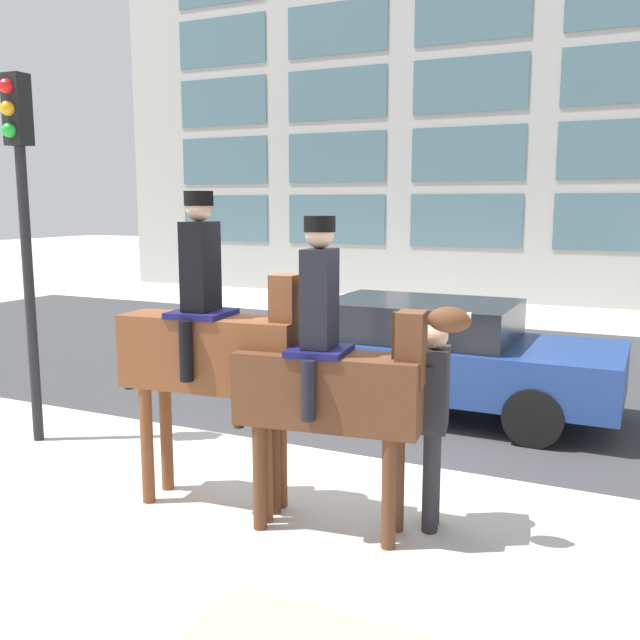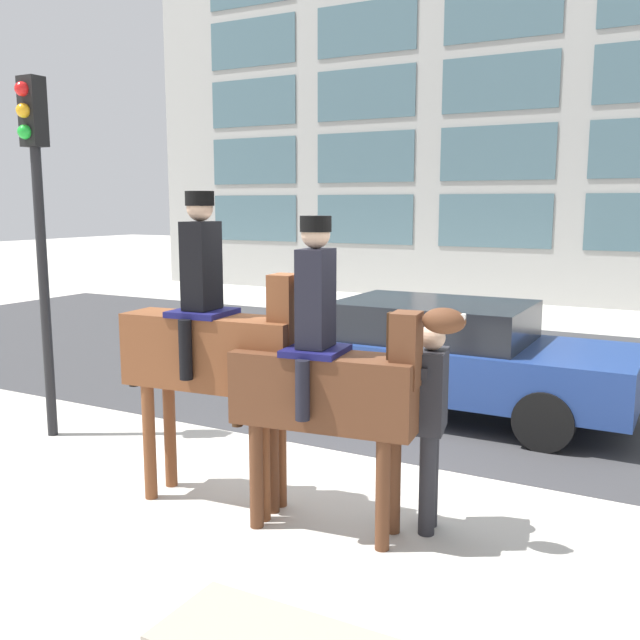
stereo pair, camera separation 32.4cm
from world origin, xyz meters
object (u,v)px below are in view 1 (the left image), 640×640
object	(u,v)px
traffic_light	(22,200)
street_car_near_lane	(427,353)
mounted_horse_companion	(333,379)
mounted_horse_lead	(214,345)
pedestrian_bystander	(431,410)

from	to	relation	value
traffic_light	street_car_near_lane	bearing A→B (deg)	39.96
mounted_horse_companion	traffic_light	xyz separation A→B (m)	(-3.85, 0.61, 1.37)
mounted_horse_lead	street_car_near_lane	size ratio (longest dim) A/B	0.59
mounted_horse_lead	traffic_light	bearing A→B (deg)	162.66
pedestrian_bystander	mounted_horse_companion	bearing A→B (deg)	17.39
mounted_horse_companion	traffic_light	world-z (taller)	traffic_light
pedestrian_bystander	street_car_near_lane	size ratio (longest dim) A/B	0.37
mounted_horse_companion	street_car_near_lane	world-z (taller)	mounted_horse_companion
mounted_horse_companion	street_car_near_lane	xyz separation A→B (m)	(-0.31, 3.57, -0.51)
mounted_horse_lead	mounted_horse_companion	distance (m)	1.11
mounted_horse_companion	traffic_light	distance (m)	4.13
mounted_horse_companion	mounted_horse_lead	bearing A→B (deg)	171.87
street_car_near_lane	traffic_light	xyz separation A→B (m)	(-3.54, -2.96, 1.88)
mounted_horse_companion	pedestrian_bystander	xyz separation A→B (m)	(0.68, 0.38, -0.26)
mounted_horse_lead	street_car_near_lane	bearing A→B (deg)	72.30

